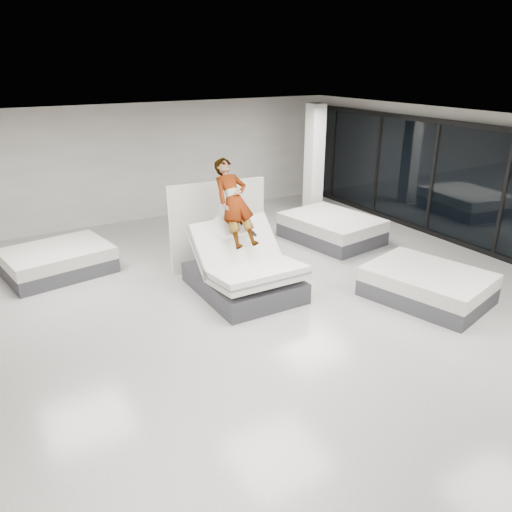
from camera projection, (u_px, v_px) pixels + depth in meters
name	position (u px, v px, depth m)	size (l,w,h in m)	color
room	(281.00, 233.00, 8.22)	(14.00, 14.04, 3.20)	#BAB6AF
hero_bed	(244.00, 272.00, 9.66)	(1.69, 2.23, 1.47)	#3A3A40
person	(235.00, 219.00, 9.58)	(0.66, 0.43, 1.80)	slate
remote	(254.00, 234.00, 9.48)	(0.05, 0.14, 0.03)	black
divider_panel	(218.00, 226.00, 10.67)	(2.11, 0.10, 1.91)	silver
flat_bed_right_far	(331.00, 228.00, 12.53)	(2.01, 2.49, 0.62)	#3A3A40
flat_bed_right_near	(427.00, 285.00, 9.43)	(2.08, 2.46, 0.58)	#3A3A40
flat_bed_left_far	(58.00, 261.00, 10.59)	(2.29, 1.87, 0.57)	#3A3A40
column	(314.00, 164.00, 13.71)	(0.40, 0.40, 3.20)	silver
storefront_glazing	(504.00, 196.00, 11.05)	(0.12, 13.40, 2.92)	#1E2833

